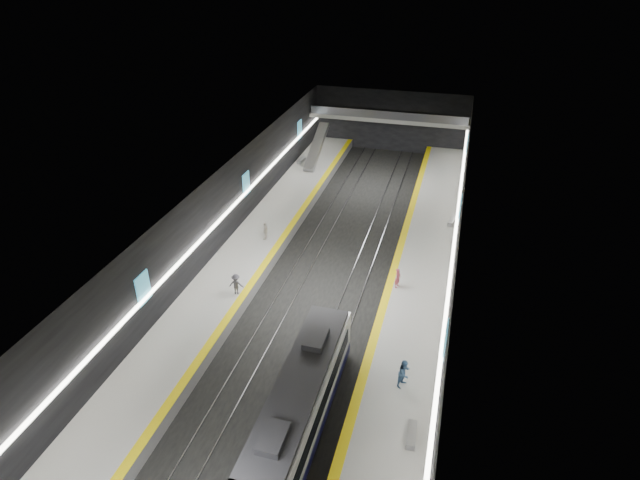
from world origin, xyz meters
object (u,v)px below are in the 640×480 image
(bench_left_far, at_px, (301,160))
(escalator, at_px, (317,147))
(passenger_left_a, at_px, (265,231))
(passenger_right_a, at_px, (398,278))
(bench_right_far, at_px, (452,221))
(bench_right_near, at_px, (411,435))
(passenger_right_b, at_px, (404,373))
(passenger_left_b, at_px, (236,284))

(bench_left_far, bearing_deg, escalator, 27.75)
(passenger_left_a, bearing_deg, passenger_right_a, 67.17)
(bench_right_far, height_order, passenger_right_a, passenger_right_a)
(bench_left_far, relative_size, bench_right_near, 0.95)
(passenger_right_a, height_order, passenger_left_a, passenger_left_a)
(passenger_right_b, bearing_deg, bench_right_far, 23.38)
(passenger_left_a, bearing_deg, bench_right_near, 36.09)
(bench_right_far, height_order, passenger_left_a, passenger_left_a)
(escalator, height_order, passenger_left_a, escalator)
(escalator, relative_size, passenger_left_b, 4.64)
(bench_right_near, relative_size, passenger_left_a, 1.09)
(escalator, height_order, passenger_right_b, escalator)
(bench_left_far, height_order, passenger_left_b, passenger_left_b)
(bench_left_far, bearing_deg, bench_right_near, -57.15)
(escalator, xyz_separation_m, bench_left_far, (-1.76, -0.66, -1.69))
(escalator, xyz_separation_m, passenger_left_a, (0.79, -19.78, -1.07))
(bench_right_near, distance_m, bench_right_far, 26.37)
(bench_left_far, bearing_deg, passenger_left_a, -75.05)
(escalator, height_order, bench_right_far, escalator)
(escalator, bearing_deg, bench_right_far, -35.57)
(bench_right_far, height_order, passenger_left_b, passenger_left_b)
(passenger_left_b, bearing_deg, bench_left_far, -89.15)
(escalator, distance_m, passenger_right_a, 27.68)
(bench_right_near, height_order, bench_right_far, bench_right_near)
(bench_left_far, bearing_deg, bench_right_far, -24.15)
(passenger_right_a, bearing_deg, passenger_left_a, 88.07)
(escalator, bearing_deg, bench_left_far, -159.58)
(escalator, xyz_separation_m, bench_right_far, (16.91, -12.09, -1.69))
(escalator, xyz_separation_m, passenger_right_b, (15.32, -34.61, -0.94))
(bench_left_far, height_order, passenger_right_b, passenger_right_b)
(bench_right_far, xyz_separation_m, passenger_left_a, (-16.11, -7.69, 0.62))
(passenger_left_b, bearing_deg, passenger_left_a, -90.48)
(escalator, bearing_deg, bench_right_near, -67.05)
(bench_right_far, bearing_deg, escalator, 154.81)
(bench_right_near, height_order, passenger_left_a, passenger_left_a)
(bench_left_far, distance_m, bench_right_far, 21.90)
(passenger_left_a, xyz_separation_m, passenger_left_b, (0.86, -8.61, 0.03))
(bench_right_near, relative_size, passenger_left_b, 1.05)
(bench_left_far, relative_size, passenger_left_b, 1.00)
(bench_right_far, bearing_deg, passenger_right_a, -95.73)
(escalator, relative_size, bench_left_far, 4.65)
(bench_left_far, xyz_separation_m, passenger_left_a, (2.56, -19.12, 0.62))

